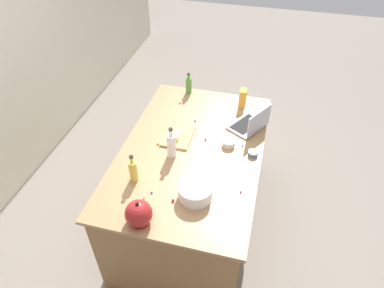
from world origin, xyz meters
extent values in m
plane|color=slate|center=(0.00, 0.00, 0.00)|extent=(12.00, 12.00, 0.00)
cube|color=olive|center=(0.00, 0.00, 0.43)|extent=(1.69, 1.05, 0.87)
cube|color=#9E754C|center=(0.00, 0.00, 0.89)|extent=(1.75, 1.11, 0.03)
cube|color=#B7B7BC|center=(0.40, -0.39, 0.91)|extent=(0.38, 0.35, 0.02)
cube|color=black|center=(0.41, -0.38, 0.92)|extent=(0.31, 0.27, 0.00)
cube|color=#B7B7BC|center=(0.34, -0.49, 1.02)|extent=(0.26, 0.16, 0.20)
cube|color=silver|center=(0.35, -0.48, 1.02)|extent=(0.23, 0.14, 0.18)
cylinder|color=white|center=(-0.48, -0.15, 0.95)|extent=(0.23, 0.23, 0.10)
cylinder|color=black|center=(-0.48, -0.15, 0.95)|extent=(0.19, 0.19, 0.09)
torus|color=white|center=(-0.48, -0.15, 1.00)|extent=(0.24, 0.24, 0.01)
cylinder|color=#4C8C38|center=(0.80, 0.24, 0.98)|extent=(0.06, 0.06, 0.16)
cylinder|color=#4C8C38|center=(0.80, 0.24, 1.08)|extent=(0.02, 0.02, 0.04)
cylinder|color=black|center=(0.80, 0.24, 1.11)|extent=(0.03, 0.03, 0.01)
cylinder|color=#DBC64C|center=(-0.43, 0.32, 0.99)|extent=(0.06, 0.06, 0.17)
cylinder|color=#DBC64C|center=(-0.43, 0.32, 1.09)|extent=(0.03, 0.03, 0.05)
cylinder|color=black|center=(-0.43, 0.32, 1.12)|extent=(0.03, 0.03, 0.01)
cylinder|color=white|center=(-0.12, 0.13, 1.00)|extent=(0.07, 0.07, 0.20)
cylinder|color=white|center=(-0.12, 0.13, 1.13)|extent=(0.03, 0.03, 0.06)
cylinder|color=black|center=(-0.12, 0.13, 1.17)|extent=(0.03, 0.03, 0.01)
cylinder|color=maroon|center=(-0.77, 0.15, 0.91)|extent=(0.13, 0.13, 0.01)
sphere|color=maroon|center=(-0.77, 0.15, 0.98)|extent=(0.18, 0.18, 0.18)
cone|color=maroon|center=(-0.68, 0.15, 1.00)|extent=(0.08, 0.03, 0.07)
sphere|color=black|center=(-0.77, 0.15, 1.07)|extent=(0.02, 0.02, 0.02)
cube|color=tan|center=(0.11, 0.15, 0.91)|extent=(0.30, 0.23, 0.02)
cube|color=#F4E58C|center=(0.10, 0.15, 0.94)|extent=(0.11, 0.05, 0.04)
cylinder|color=slate|center=(0.04, -0.48, 0.92)|extent=(0.08, 0.08, 0.04)
cylinder|color=beige|center=(0.11, -0.28, 0.93)|extent=(0.10, 0.10, 0.05)
cube|color=gold|center=(0.70, -0.30, 0.99)|extent=(0.09, 0.06, 0.17)
sphere|color=red|center=(0.13, -0.08, 0.91)|extent=(0.02, 0.02, 0.02)
sphere|color=blue|center=(0.36, 0.06, 0.91)|extent=(0.02, 0.02, 0.02)
sphere|color=blue|center=(-0.52, 0.16, 0.91)|extent=(0.02, 0.02, 0.02)
sphere|color=orange|center=(0.53, -0.30, 0.91)|extent=(0.02, 0.02, 0.02)
sphere|color=red|center=(-0.55, -0.01, 0.91)|extent=(0.02, 0.02, 0.02)
sphere|color=red|center=(0.13, -0.39, 0.91)|extent=(0.02, 0.02, 0.02)
sphere|color=#CC3399|center=(-0.36, -0.45, 0.91)|extent=(0.02, 0.02, 0.02)
sphere|color=#CC3399|center=(0.59, 0.27, 0.91)|extent=(0.02, 0.02, 0.02)
sphere|color=yellow|center=(-0.02, 0.28, 0.91)|extent=(0.02, 0.02, 0.02)
camera|label=1|loc=(-1.98, -0.51, 2.73)|focal=31.99mm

